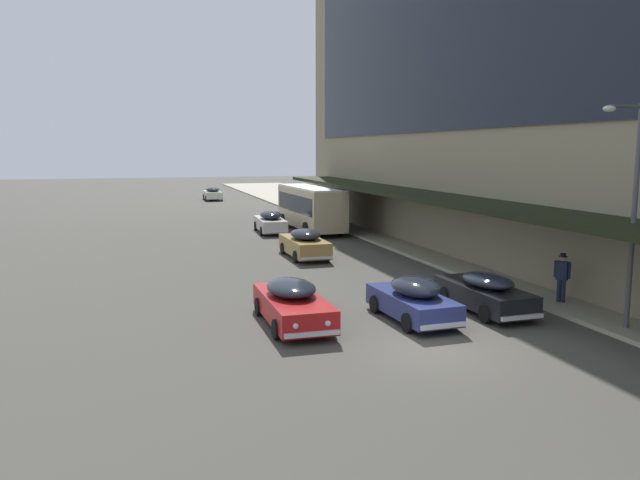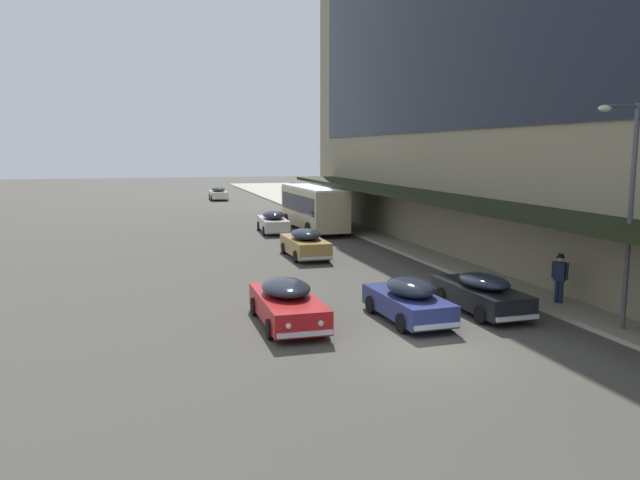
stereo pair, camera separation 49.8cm
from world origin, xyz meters
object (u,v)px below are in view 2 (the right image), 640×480
object	(u,v)px
sedan_second_mid	(218,194)
pedestrian_at_kerb	(560,276)
street_lamp	(627,201)
sedan_far_back	(408,299)
sedan_second_near	(273,222)
sedan_oncoming_front	(287,303)
transit_bus_kerbside_front	(313,206)
sedan_lead_mid	(305,243)
sedan_trailing_near	(481,292)

from	to	relation	value
sedan_second_mid	pedestrian_at_kerb	size ratio (longest dim) A/B	2.56
sedan_second_mid	street_lamp	bearing A→B (deg)	-83.87
sedan_far_back	street_lamp	bearing A→B (deg)	-28.50
sedan_second_near	sedan_oncoming_front	world-z (taller)	sedan_second_near
transit_bus_kerbside_front	sedan_second_near	size ratio (longest dim) A/B	1.82
sedan_second_near	sedan_second_mid	bearing A→B (deg)	90.75
sedan_second_near	pedestrian_at_kerb	distance (m)	24.38
sedan_far_back	pedestrian_at_kerb	world-z (taller)	pedestrian_at_kerb
sedan_lead_mid	sedan_trailing_near	bearing A→B (deg)	-75.75
sedan_second_near	transit_bus_kerbside_front	bearing A→B (deg)	2.21
sedan_far_back	street_lamp	distance (m)	7.55
sedan_second_mid	pedestrian_at_kerb	xyz separation A→B (m)	(6.52, -53.87, 0.42)
sedan_trailing_near	pedestrian_at_kerb	world-z (taller)	pedestrian_at_kerb
pedestrian_at_kerb	street_lamp	xyz separation A→B (m)	(-0.36, -3.49, 3.09)
sedan_lead_mid	pedestrian_at_kerb	xyz separation A→B (m)	(6.49, -12.95, 0.38)
sedan_trailing_near	sedan_far_back	size ratio (longest dim) A/B	1.08
sedan_second_near	sedan_second_mid	xyz separation A→B (m)	(-0.40, 30.27, -0.03)
sedan_trailing_near	sedan_lead_mid	world-z (taller)	sedan_lead_mid
street_lamp	sedan_second_mid	bearing A→B (deg)	96.13
street_lamp	transit_bus_kerbside_front	bearing A→B (deg)	95.81
sedan_lead_mid	pedestrian_at_kerb	distance (m)	14.49
sedan_trailing_near	sedan_oncoming_front	xyz separation A→B (m)	(-7.09, 0.37, 0.02)
street_lamp	pedestrian_at_kerb	bearing A→B (deg)	84.17
sedan_second_mid	sedan_far_back	xyz separation A→B (m)	(0.29, -54.17, 0.00)
sedan_lead_mid	sedan_far_back	xyz separation A→B (m)	(0.26, -13.25, -0.04)
transit_bus_kerbside_front	sedan_second_mid	xyz separation A→B (m)	(-3.40, 30.16, -1.08)
pedestrian_at_kerb	sedan_second_mid	bearing A→B (deg)	96.90
sedan_oncoming_front	street_lamp	distance (m)	11.27
sedan_second_mid	transit_bus_kerbside_front	bearing A→B (deg)	-83.58
sedan_far_back	pedestrian_at_kerb	xyz separation A→B (m)	(6.23, 0.30, 0.42)
transit_bus_kerbside_front	pedestrian_at_kerb	xyz separation A→B (m)	(3.12, -23.71, -0.66)
transit_bus_kerbside_front	street_lamp	distance (m)	27.45
sedan_far_back	street_lamp	world-z (taller)	street_lamp
sedan_lead_mid	sedan_far_back	distance (m)	13.25
sedan_oncoming_front	sedan_lead_mid	xyz separation A→B (m)	(3.82, 12.50, 0.05)
sedan_second_mid	sedan_far_back	bearing A→B (deg)	-89.69
pedestrian_at_kerb	sedan_second_near	bearing A→B (deg)	104.54
transit_bus_kerbside_front	sedan_lead_mid	size ratio (longest dim) A/B	1.90
sedan_lead_mid	sedan_second_near	bearing A→B (deg)	88.01
sedan_second_near	street_lamp	bearing A→B (deg)	-77.98
sedan_second_near	sedan_oncoming_front	size ratio (longest dim) A/B	1.03
street_lamp	sedan_trailing_near	bearing A→B (deg)	128.82
transit_bus_kerbside_front	pedestrian_at_kerb	distance (m)	23.93
sedan_second_mid	sedan_lead_mid	bearing A→B (deg)	-89.96
transit_bus_kerbside_front	sedan_second_near	distance (m)	3.18
sedan_trailing_near	street_lamp	world-z (taller)	street_lamp
sedan_second_near	sedan_far_back	bearing A→B (deg)	-90.25
transit_bus_kerbside_front	sedan_far_back	world-z (taller)	transit_bus_kerbside_front
sedan_trailing_near	pedestrian_at_kerb	distance (m)	3.25
sedan_second_near	street_lamp	xyz separation A→B (m)	(5.77, -27.09, 3.48)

